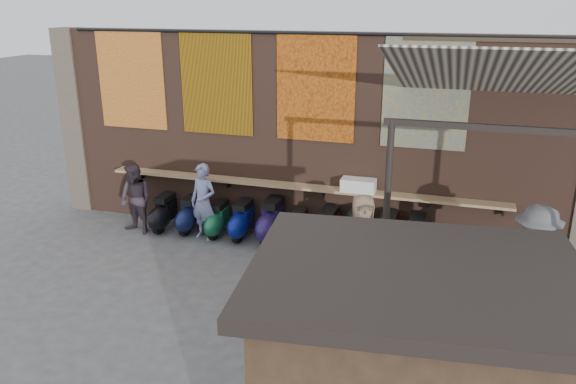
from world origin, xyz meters
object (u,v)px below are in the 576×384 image
object	(u,v)px
shopper_tan	(362,240)
scooter_stool_1	(190,215)
shelf_box	(358,185)
scooter_stool_6	(328,230)
scooter_stool_7	(356,232)
scooter_stool_2	(218,220)
shopper_navy	(544,294)
scooter_stool_4	(271,221)
scooter_stool_3	(242,220)
scooter_stool_0	(164,213)
scooter_stool_5	(297,229)
diner_right	(136,199)
diner_left	(203,202)
scooter_stool_9	(416,240)
scooter_stool_8	(387,235)
shopper_grey	(533,265)

from	to	relation	value
shopper_tan	scooter_stool_1	bearing A→B (deg)	141.40
shelf_box	scooter_stool_6	world-z (taller)	shelf_box
scooter_stool_6	scooter_stool_7	distance (m)	0.54
scooter_stool_2	shopper_navy	bearing A→B (deg)	-21.73
scooter_stool_4	shelf_box	bearing A→B (deg)	9.00
scooter_stool_7	scooter_stool_6	bearing A→B (deg)	-178.58
scooter_stool_7	scooter_stool_3	bearing A→B (deg)	179.72
scooter_stool_0	scooter_stool_5	world-z (taller)	scooter_stool_0
scooter_stool_0	scooter_stool_5	bearing A→B (deg)	0.01
scooter_stool_0	diner_right	world-z (taller)	diner_right
scooter_stool_1	diner_left	size ratio (longest dim) A/B	0.49
scooter_stool_0	scooter_stool_7	size ratio (longest dim) A/B	0.88
scooter_stool_6	diner_left	bearing A→B (deg)	-175.39
scooter_stool_4	scooter_stool_9	distance (m)	2.80
scooter_stool_0	scooter_stool_4	world-z (taller)	scooter_stool_4
scooter_stool_8	shopper_grey	distance (m)	2.87
diner_left	shopper_grey	size ratio (longest dim) A/B	0.84
scooter_stool_5	scooter_stool_7	world-z (taller)	scooter_stool_7
scooter_stool_0	shopper_grey	distance (m)	7.09
shelf_box	diner_right	distance (m)	4.49
scooter_stool_6	scooter_stool_8	world-z (taller)	scooter_stool_8
diner_left	shopper_tan	bearing A→B (deg)	-4.68
scooter_stool_6	scooter_stool_9	world-z (taller)	scooter_stool_9
scooter_stool_4	scooter_stool_7	bearing A→B (deg)	-0.79
scooter_stool_2	scooter_stool_7	size ratio (longest dim) A/B	0.82
shopper_grey	shopper_tan	xyz separation A→B (m)	(-2.57, 0.41, -0.12)
scooter_stool_1	diner_left	xyz separation A→B (m)	(0.43, -0.22, 0.41)
diner_left	scooter_stool_8	bearing A→B (deg)	15.76
scooter_stool_1	scooter_stool_5	xyz separation A→B (m)	(2.32, -0.07, -0.01)
shelf_box	shopper_navy	world-z (taller)	shopper_navy
scooter_stool_6	scooter_stool_3	bearing A→B (deg)	179.20
scooter_stool_1	scooter_stool_7	size ratio (longest dim) A/B	0.87
scooter_stool_7	shopper_tan	bearing A→B (deg)	-75.71
scooter_stool_3	scooter_stool_7	bearing A→B (deg)	-0.28
scooter_stool_5	diner_right	xyz separation A→B (m)	(-3.32, -0.31, 0.38)
diner_right	shopper_navy	distance (m)	7.67
scooter_stool_3	diner_right	distance (m)	2.21
scooter_stool_0	diner_left	bearing A→B (deg)	-8.87
scooter_stool_0	shopper_navy	distance (m)	7.34
scooter_stool_8	scooter_stool_2	bearing A→B (deg)	-179.09
scooter_stool_6	shopper_grey	size ratio (longest dim) A/B	0.46
scooter_stool_9	scooter_stool_3	bearing A→B (deg)	178.97
diner_left	scooter_stool_5	bearing A→B (deg)	16.58
shopper_grey	shopper_tan	bearing A→B (deg)	29.24
scooter_stool_2	scooter_stool_6	size ratio (longest dim) A/B	0.86
scooter_stool_3	shopper_navy	bearing A→B (deg)	-23.92
scooter_stool_4	scooter_stool_7	size ratio (longest dim) A/B	1.02
scooter_stool_0	diner_left	xyz separation A→B (m)	(0.99, -0.15, 0.40)
scooter_stool_8	shopper_navy	size ratio (longest dim) A/B	0.52
scooter_stool_2	shopper_grey	xyz separation A→B (m)	(5.69, -1.59, 0.57)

